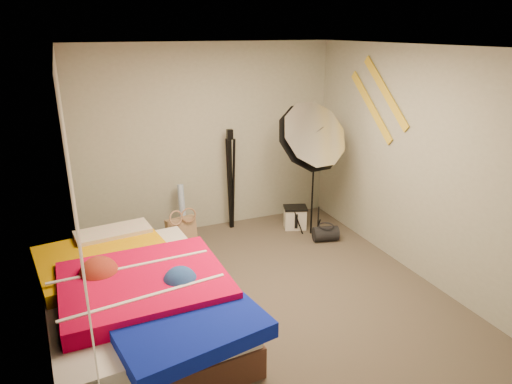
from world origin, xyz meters
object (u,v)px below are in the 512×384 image
duffel_bag (326,234)px  camera_tripod (231,173)px  wrapping_roll (182,212)px  photo_umbrella (310,138)px  bed (137,300)px  camera_case (295,218)px  tote_bag (182,232)px

duffel_bag → camera_tripod: (-1.00, 0.89, 0.70)m
wrapping_roll → photo_umbrella: 1.93m
bed → camera_tripod: camera_tripod is taller
camera_case → bed: 2.83m
tote_bag → camera_case: (1.60, -0.06, -0.04)m
camera_case → camera_tripod: camera_tripod is taller
duffel_bag → photo_umbrella: bearing=158.5°
tote_bag → duffel_bag: 1.88m
camera_case → wrapping_roll: bearing=-173.5°
tote_bag → photo_umbrella: (1.57, -0.43, 1.18)m
tote_bag → camera_case: size_ratio=1.30×
wrapping_roll → bed: 2.03m
wrapping_roll → bed: size_ratio=0.29×
wrapping_roll → bed: wrapping_roll is taller
bed → photo_umbrella: photo_umbrella is taller
photo_umbrella → camera_tripod: (-0.78, 0.74, -0.57)m
camera_case → camera_tripod: 1.11m
wrapping_roll → camera_tripod: 0.83m
duffel_bag → camera_tripod: 1.51m
tote_bag → bed: 1.76m
wrapping_roll → camera_tripod: (0.70, 0.04, 0.44)m
duffel_bag → bed: size_ratio=0.13×
camera_case → duffel_bag: 0.56m
bed → photo_umbrella: 2.83m
wrapping_roll → photo_umbrella: size_ratio=0.38×
photo_umbrella → bed: bearing=-154.6°
duffel_bag → bed: 2.77m
wrapping_roll → photo_umbrella: (1.49, -0.70, 1.01)m
camera_case → duffel_bag: size_ratio=0.90×
wrapping_roll → duffel_bag: size_ratio=2.22×
wrapping_roll → camera_case: (1.51, -0.33, -0.22)m
camera_tripod → bed: bearing=-130.3°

